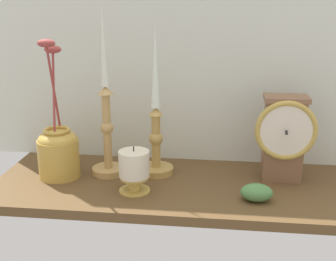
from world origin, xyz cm
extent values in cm
cube|color=brown|center=(0.00, 0.00, -1.20)|extent=(100.00, 36.00, 2.40)
cube|color=silver|center=(0.00, 18.50, 32.50)|extent=(120.00, 2.00, 65.00)
cube|color=brown|center=(23.82, 6.13, 10.48)|extent=(9.79, 6.45, 20.96)
cube|color=brown|center=(23.82, 6.13, 21.56)|extent=(10.97, 7.22, 1.20)
torus|color=gold|center=(23.82, 2.51, 14.23)|extent=(15.32, 1.39, 15.32)
cylinder|color=#F2E2CC|center=(23.82, 2.41, 14.23)|extent=(12.82, 0.40, 12.82)
cube|color=black|center=(23.82, 2.11, 14.23)|extent=(1.18, 4.91, 0.30)
cylinder|color=tan|center=(-21.78, 4.03, 0.90)|extent=(8.86, 8.86, 1.80)
cylinder|color=tan|center=(-21.78, 4.03, 11.89)|extent=(2.18, 2.18, 20.17)
sphere|color=tan|center=(-21.78, 4.03, 12.89)|extent=(3.49, 3.49, 3.49)
cone|color=tan|center=(-21.78, 4.03, 22.97)|extent=(4.03, 4.03, 2.00)
cone|color=white|center=(-21.78, 4.03, 34.08)|extent=(1.88, 1.88, 20.22)
cylinder|color=tan|center=(-9.12, 6.00, 0.90)|extent=(9.23, 9.23, 1.80)
cylinder|color=tan|center=(-9.12, 6.00, 9.06)|extent=(2.37, 2.37, 14.52)
sphere|color=tan|center=(-9.12, 6.00, 9.79)|extent=(3.78, 3.78, 3.78)
cone|color=tan|center=(-9.12, 6.00, 17.32)|extent=(3.79, 3.79, 2.00)
cone|color=white|center=(-9.12, 6.00, 28.71)|extent=(2.38, 2.38, 20.78)
cylinder|color=gold|center=(-34.21, 0.70, 5.11)|extent=(10.77, 10.77, 10.22)
ellipsoid|color=gold|center=(-34.21, 0.70, 10.22)|extent=(10.23, 10.23, 5.11)
torus|color=gold|center=(-34.21, 0.70, 12.78)|extent=(6.99, 6.99, 1.07)
cylinder|color=#9C3C39|center=(-34.21, 0.70, 24.02)|extent=(1.02, 6.46, 21.87)
ellipsoid|color=#9C3C39|center=(-34.00, -2.25, 35.27)|extent=(4.40, 2.80, 2.00)
cylinder|color=#9C3C39|center=(-34.21, 0.70, 23.01)|extent=(1.06, 4.68, 20.18)
ellipsoid|color=#9C3C39|center=(-34.44, 2.74, 33.24)|extent=(4.40, 2.80, 2.00)
cylinder|color=gold|center=(-12.73, -6.17, 1.80)|extent=(3.06, 3.06, 3.59)
cylinder|color=gold|center=(-12.73, -6.17, 0.40)|extent=(7.65, 7.65, 0.80)
cylinder|color=gold|center=(-12.73, -6.17, 3.59)|extent=(6.88, 6.88, 0.60)
cylinder|color=beige|center=(-12.73, -6.17, 7.20)|extent=(7.47, 7.47, 6.41)
cylinder|color=black|center=(-12.73, -6.17, 11.00)|extent=(0.30, 0.30, 1.20)
ellipsoid|color=#518547|center=(16.58, -8.00, 2.08)|extent=(7.54, 5.28, 4.16)
camera|label=1|loc=(7.16, -104.04, 46.18)|focal=47.26mm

